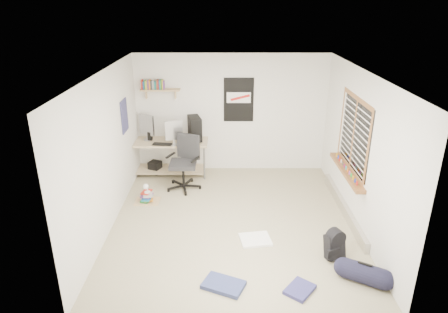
{
  "coord_description": "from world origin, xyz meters",
  "views": [
    {
      "loc": [
        -0.14,
        -5.88,
        3.52
      ],
      "look_at": [
        -0.15,
        0.14,
        1.12
      ],
      "focal_mm": 32.0,
      "sensor_mm": 36.0,
      "label": 1
    }
  ],
  "objects_px": {
    "desk": "(168,157)",
    "backpack": "(334,246)",
    "book_stack": "(147,194)",
    "duffel_bag": "(364,273)",
    "office_chair": "(183,165)"
  },
  "relations": [
    {
      "from": "desk",
      "to": "backpack",
      "type": "relative_size",
      "value": 4.72
    },
    {
      "from": "backpack",
      "to": "book_stack",
      "type": "bearing_deg",
      "value": 127.16
    },
    {
      "from": "office_chair",
      "to": "book_stack",
      "type": "xyz_separation_m",
      "value": [
        -0.62,
        -0.58,
        -0.34
      ]
    },
    {
      "from": "backpack",
      "to": "book_stack",
      "type": "xyz_separation_m",
      "value": [
        -3.02,
        1.71,
        -0.05
      ]
    },
    {
      "from": "desk",
      "to": "book_stack",
      "type": "distance_m",
      "value": 1.34
    },
    {
      "from": "book_stack",
      "to": "office_chair",
      "type": "bearing_deg",
      "value": 42.67
    },
    {
      "from": "desk",
      "to": "office_chair",
      "type": "height_order",
      "value": "office_chair"
    },
    {
      "from": "office_chair",
      "to": "backpack",
      "type": "xyz_separation_m",
      "value": [
        2.39,
        -2.28,
        -0.29
      ]
    },
    {
      "from": "backpack",
      "to": "duffel_bag",
      "type": "distance_m",
      "value": 0.59
    },
    {
      "from": "office_chair",
      "to": "desk",
      "type": "bearing_deg",
      "value": 142.53
    },
    {
      "from": "office_chair",
      "to": "book_stack",
      "type": "distance_m",
      "value": 0.91
    },
    {
      "from": "desk",
      "to": "backpack",
      "type": "xyz_separation_m",
      "value": [
        2.78,
        -3.01,
        -0.16
      ]
    },
    {
      "from": "desk",
      "to": "duffel_bag",
      "type": "relative_size",
      "value": 3.15
    },
    {
      "from": "desk",
      "to": "book_stack",
      "type": "xyz_separation_m",
      "value": [
        -0.24,
        -1.3,
        -0.21
      ]
    },
    {
      "from": "duffel_bag",
      "to": "backpack",
      "type": "bearing_deg",
      "value": 145.96
    }
  ]
}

